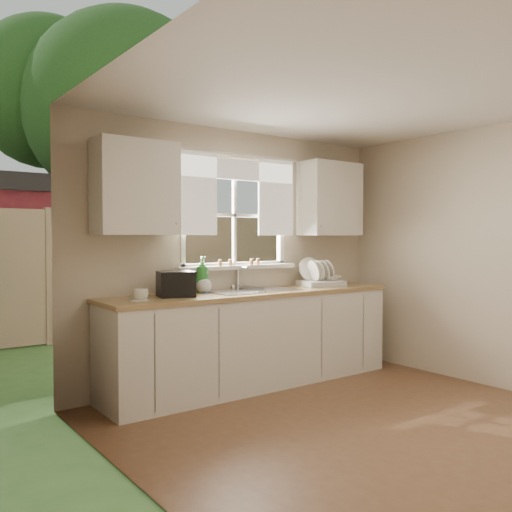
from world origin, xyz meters
TOP-DOWN VIEW (x-y plane):
  - ground at (0.00, 0.00)m, footprint 4.00×4.00m
  - room_walls at (0.00, -0.07)m, footprint 3.62×4.02m
  - ceiling at (0.00, 0.00)m, footprint 3.60×4.00m
  - window at (0.00, 2.00)m, footprint 1.38×0.16m
  - curtains at (0.00, 1.95)m, footprint 1.50×0.03m
  - base_cabinets at (0.00, 1.68)m, footprint 3.00×0.62m
  - countertop at (0.00, 1.68)m, footprint 3.04×0.65m
  - upper_cabinet_left at (-1.15, 1.82)m, footprint 0.70×0.33m
  - upper_cabinet_right at (1.15, 1.82)m, footprint 0.70×0.33m
  - wall_outlet at (0.88, 1.99)m, footprint 0.08×0.01m
  - sill_jars at (0.02, 1.94)m, footprint 0.50×0.04m
  - backyard at (0.58, 8.42)m, footprint 20.00×10.00m
  - sink at (0.00, 1.71)m, footprint 0.88×0.52m
  - dish_rack at (0.89, 1.71)m, footprint 0.50×0.41m
  - bowl at (1.02, 1.66)m, footprint 0.22×0.22m
  - soap_bottle_a at (-0.46, 1.88)m, footprint 0.15×0.15m
  - soap_bottle_b at (-0.46, 1.84)m, footprint 0.09×0.09m
  - soap_bottle_c at (-0.46, 1.85)m, footprint 0.18×0.18m
  - saucer at (-1.22, 1.63)m, footprint 0.16×0.16m
  - cup at (-1.20, 1.62)m, footprint 0.15×0.15m
  - black_appliance at (-0.83, 1.71)m, footprint 0.36×0.34m

SIDE VIEW (x-z plane):
  - ground at x=0.00m, z-range 0.00..0.00m
  - base_cabinets at x=0.00m, z-range 0.00..0.87m
  - sink at x=0.00m, z-range 0.64..1.04m
  - countertop at x=0.00m, z-range 0.87..0.91m
  - saucer at x=-1.22m, z-range 0.91..0.92m
  - cup at x=-1.20m, z-range 0.91..1.01m
  - dish_rack at x=0.89m, z-range 0.83..1.14m
  - soap_bottle_b at x=-0.46m, z-range 0.91..1.07m
  - bowl at x=1.02m, z-range 0.97..1.02m
  - soap_bottle_c at x=-0.46m, z-range 0.91..1.10m
  - black_appliance at x=-0.83m, z-range 0.91..1.13m
  - soap_bottle_a at x=-0.46m, z-range 0.91..1.25m
  - wall_outlet at x=0.88m, z-range 1.02..1.14m
  - sill_jars at x=0.02m, z-range 1.15..1.21m
  - room_walls at x=0.00m, z-range -0.01..2.49m
  - window at x=0.00m, z-range 0.95..2.02m
  - upper_cabinet_left at x=-1.15m, z-range 1.45..2.25m
  - upper_cabinet_right at x=1.15m, z-range 1.45..2.25m
  - curtains at x=0.00m, z-range 1.53..2.34m
  - ceiling at x=0.00m, z-range 2.49..2.51m
  - backyard at x=0.58m, z-range 0.40..6.53m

